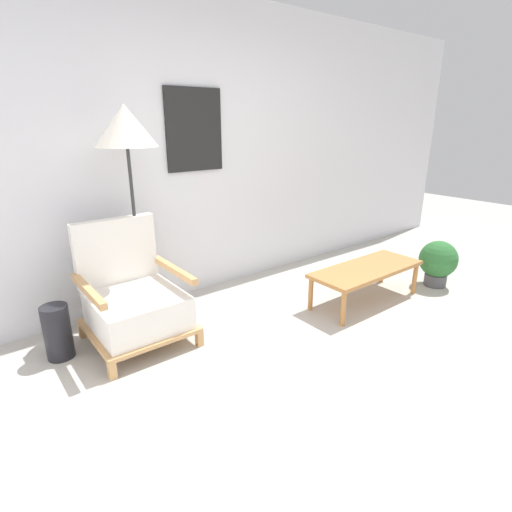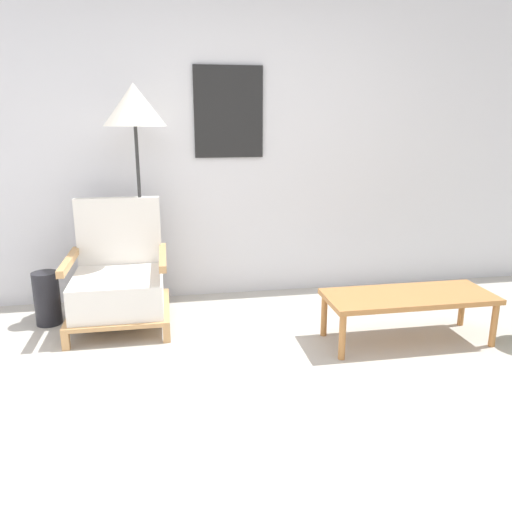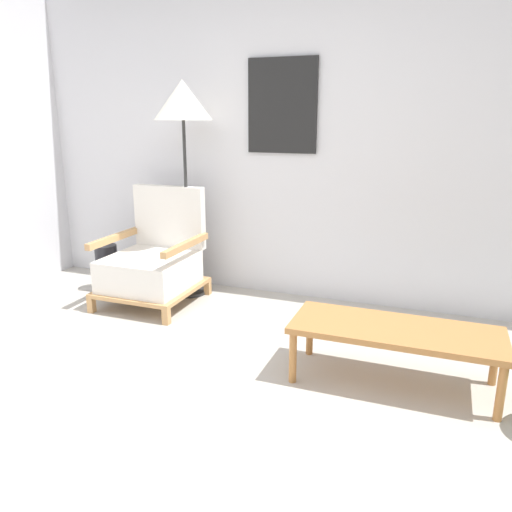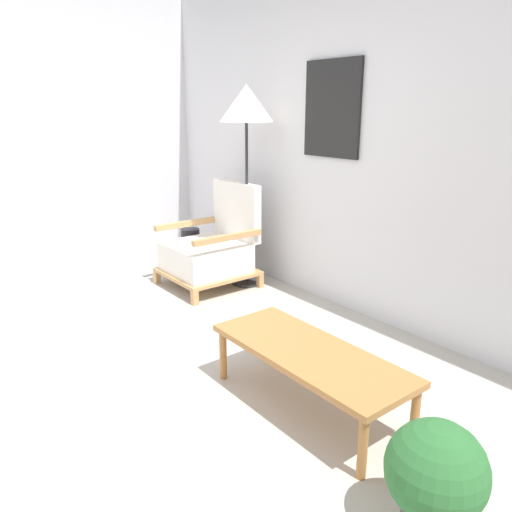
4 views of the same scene
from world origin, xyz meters
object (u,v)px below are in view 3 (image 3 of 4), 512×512
at_px(vase, 107,268).
at_px(coffee_table, 395,334).
at_px(armchair, 153,262).
at_px(floor_lamp, 183,108).

bearing_deg(vase, coffee_table, -16.95).
distance_m(coffee_table, vase, 2.62).
bearing_deg(coffee_table, vase, 163.05).
xyz_separation_m(armchair, floor_lamp, (0.17, 0.27, 1.21)).
bearing_deg(vase, armchair, -10.46).
bearing_deg(armchair, coffee_table, -18.65).
xyz_separation_m(armchair, coffee_table, (1.97, -0.67, -0.03)).
relative_size(floor_lamp, coffee_table, 1.52).
height_order(armchair, coffee_table, armchair).
relative_size(armchair, floor_lamp, 0.52).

